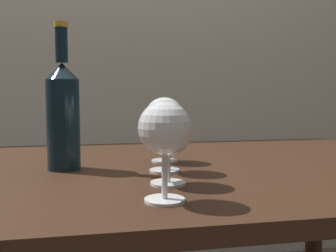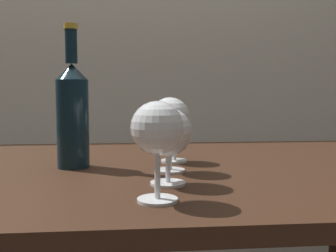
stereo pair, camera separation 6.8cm
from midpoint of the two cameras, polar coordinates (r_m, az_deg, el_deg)
back_wall at (r=2.01m, az=-5.83°, el=16.74°), size 5.00×0.08×2.60m
dining_table at (r=0.89m, az=-6.12°, el=-11.27°), size 1.59×0.80×0.72m
wine_glass_white at (r=0.57m, az=1.80°, el=-0.55°), size 0.08×0.08×0.15m
wine_glass_empty at (r=0.68m, az=2.86°, el=-1.15°), size 0.09×0.09×0.14m
wine_glass_rose at (r=0.79m, az=2.75°, el=1.00°), size 0.08×0.08×0.16m
wine_glass_pinot at (r=0.91m, az=3.07°, el=-0.05°), size 0.08×0.08×0.13m
wine_bottle at (r=0.85m, az=-11.84°, el=1.97°), size 0.07×0.07×0.31m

